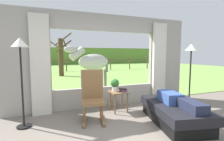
{
  "coord_description": "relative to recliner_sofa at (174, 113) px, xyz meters",
  "views": [
    {
      "loc": [
        -1.56,
        -2.18,
        1.47
      ],
      "look_at": [
        0.0,
        1.8,
        1.05
      ],
      "focal_mm": 26.9,
      "sensor_mm": 36.0,
      "label": 1
    }
  ],
  "objects": [
    {
      "name": "rocking_chair",
      "position": [
        -1.56,
        0.8,
        0.33
      ],
      "size": [
        0.59,
        0.76,
        1.12
      ],
      "rotation": [
        0.0,
        0.0,
        -0.2
      ],
      "color": "brown",
      "rests_on": "ground_plane"
    },
    {
      "name": "curtain_panel_left",
      "position": [
        -2.63,
        1.54,
        0.98
      ],
      "size": [
        0.44,
        0.1,
        2.4
      ],
      "primitive_type": "cube",
      "color": "beige",
      "rests_on": "ground_plane"
    },
    {
      "name": "outdoor_pasture_lawn",
      "position": [
        -0.94,
        12.58,
        -0.21
      ],
      "size": [
        36.0,
        21.68,
        0.02
      ],
      "primitive_type": "cube",
      "color": "#759E47",
      "rests_on": "ground_plane"
    },
    {
      "name": "side_table",
      "position": [
        -0.81,
        1.1,
        0.21
      ],
      "size": [
        0.44,
        0.44,
        0.52
      ],
      "color": "brown",
      "rests_on": "ground_plane"
    },
    {
      "name": "book_stack",
      "position": [
        -0.71,
        1.04,
        0.34
      ],
      "size": [
        0.2,
        0.17,
        0.08
      ],
      "color": "#23478C",
      "rests_on": "side_table"
    },
    {
      "name": "pasture_fence_line",
      "position": [
        -0.94,
        11.83,
        0.53
      ],
      "size": [
        16.1,
        0.1,
        1.1
      ],
      "color": "brown",
      "rests_on": "outdoor_pasture_lawn"
    },
    {
      "name": "floor_lamp_right",
      "position": [
        1.09,
        0.64,
        1.18
      ],
      "size": [
        0.32,
        0.32,
        1.74
      ],
      "color": "black",
      "rests_on": "ground_plane"
    },
    {
      "name": "back_wall_with_window",
      "position": [
        -0.94,
        1.68,
        1.03
      ],
      "size": [
        5.2,
        0.12,
        2.55
      ],
      "color": "#9E998E",
      "rests_on": "ground_plane"
    },
    {
      "name": "reclining_person",
      "position": [
        0.0,
        -0.05,
        0.3
      ],
      "size": [
        0.47,
        1.43,
        0.22
      ],
      "rotation": [
        0.0,
        0.0,
        -0.22
      ],
      "color": "#334C8C",
      "rests_on": "recliner_sofa"
    },
    {
      "name": "distant_hill_ridge",
      "position": [
        -0.94,
        22.42,
        0.98
      ],
      "size": [
        36.0,
        2.0,
        2.4
      ],
      "primitive_type": "cube",
      "color": "olive",
      "rests_on": "ground_plane"
    },
    {
      "name": "pasture_tree",
      "position": [
        -1.58,
        8.85,
        1.16
      ],
      "size": [
        1.5,
        1.5,
        2.91
      ],
      "color": "#4C3823",
      "rests_on": "outdoor_pasture_lawn"
    },
    {
      "name": "horse",
      "position": [
        -0.88,
        3.48,
        0.94
      ],
      "size": [
        1.82,
        0.85,
        1.73
      ],
      "rotation": [
        0.0,
        0.0,
        1.82
      ],
      "color": "#B2B2AD",
      "rests_on": "outdoor_pasture_lawn"
    },
    {
      "name": "floor_lamp_left",
      "position": [
        -2.96,
        0.93,
        1.22
      ],
      "size": [
        0.32,
        0.32,
        1.78
      ],
      "color": "black",
      "rests_on": "ground_plane"
    },
    {
      "name": "curtain_panel_right",
      "position": [
        0.75,
        1.54,
        0.98
      ],
      "size": [
        0.44,
        0.1,
        2.4
      ],
      "primitive_type": "cube",
      "color": "beige",
      "rests_on": "ground_plane"
    },
    {
      "name": "recliner_sofa",
      "position": [
        0.0,
        0.0,
        0.0
      ],
      "size": [
        1.26,
        1.86,
        0.42
      ],
      "rotation": [
        0.0,
        0.0,
        -0.22
      ],
      "color": "black",
      "rests_on": "ground_plane"
    },
    {
      "name": "potted_plant",
      "position": [
        -0.89,
        1.16,
        0.48
      ],
      "size": [
        0.22,
        0.22,
        0.32
      ],
      "color": "silver",
      "rests_on": "side_table"
    }
  ]
}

